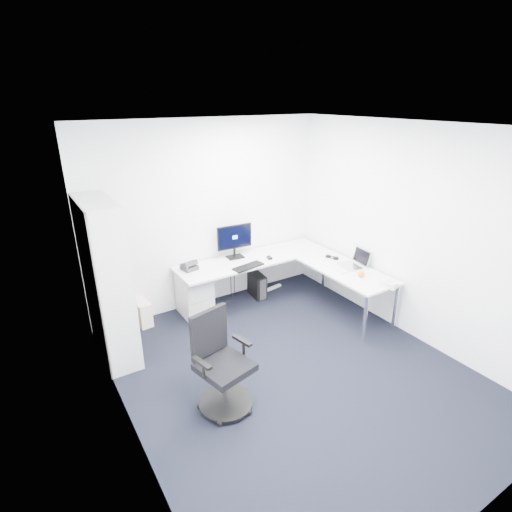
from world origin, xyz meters
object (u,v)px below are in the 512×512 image
bookshelf (107,282)px  l_desk (266,287)px  task_chair (225,364)px  laptop (350,259)px  monitor (235,241)px

bookshelf → l_desk: bearing=-1.3°
l_desk → bookshelf: bookshelf is taller
l_desk → task_chair: (-1.47, -1.47, 0.16)m
laptop → l_desk: bearing=152.3°
monitor → laptop: monitor is taller
task_chair → monitor: size_ratio=1.88×
task_chair → laptop: task_chair is taller
task_chair → l_desk: bearing=32.0°
l_desk → bookshelf: size_ratio=1.24×
l_desk → laptop: (0.97, -0.66, 0.47)m
task_chair → bookshelf: bearing=101.8°
l_desk → bookshelf: (-2.17, 0.05, 0.62)m
l_desk → task_chair: 2.08m
l_desk → monitor: bearing=115.4°
bookshelf → task_chair: (0.71, -1.52, -0.45)m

